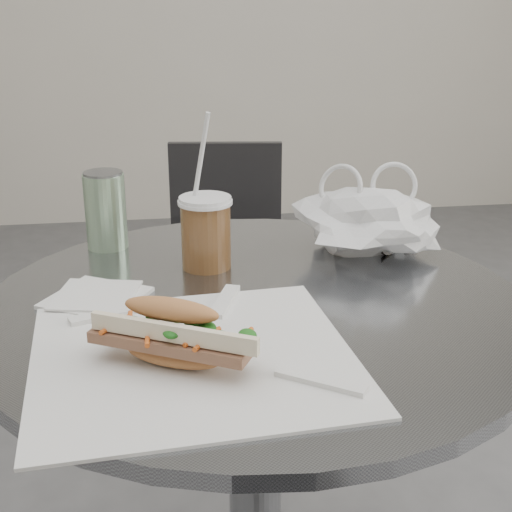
{
  "coord_description": "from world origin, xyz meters",
  "views": [
    {
      "loc": [
        -0.13,
        -0.69,
        1.14
      ],
      "look_at": [
        0.01,
        0.24,
        0.79
      ],
      "focal_mm": 50.0,
      "sensor_mm": 36.0,
      "label": 1
    }
  ],
  "objects": [
    {
      "name": "chair_far",
      "position": [
        0.05,
        1.1,
        0.34
      ],
      "size": [
        0.4,
        0.42,
        0.75
      ],
      "rotation": [
        0.0,
        0.0,
        3.01
      ],
      "color": "#2A2A2C",
      "rests_on": "ground"
    },
    {
      "name": "drink_can",
      "position": [
        -0.21,
        0.45,
        0.8
      ],
      "size": [
        0.07,
        0.07,
        0.13
      ],
      "color": "#569459",
      "rests_on": "cafe_table"
    },
    {
      "name": "cafe_table",
      "position": [
        0.0,
        0.2,
        0.47
      ],
      "size": [
        0.76,
        0.76,
        0.74
      ],
      "color": "slate",
      "rests_on": "ground"
    },
    {
      "name": "iced_coffee",
      "position": [
        -0.06,
        0.34,
        0.8
      ],
      "size": [
        0.08,
        0.08,
        0.24
      ],
      "color": "brown",
      "rests_on": "cafe_table"
    },
    {
      "name": "napkin_stack",
      "position": [
        -0.22,
        0.23,
        0.74
      ],
      "size": [
        0.16,
        0.16,
        0.01
      ],
      "color": "white",
      "rests_on": "cafe_table"
    },
    {
      "name": "banh_mi",
      "position": [
        -0.12,
        0.03,
        0.78
      ],
      "size": [
        0.24,
        0.19,
        0.08
      ],
      "rotation": [
        0.0,
        0.0,
        -0.49
      ],
      "color": "tan",
      "rests_on": "sandwich_paper"
    },
    {
      "name": "plastic_bag",
      "position": [
        0.2,
        0.35,
        0.79
      ],
      "size": [
        0.26,
        0.24,
        0.11
      ],
      "primitive_type": null,
      "rotation": [
        0.0,
        0.0,
        -0.42
      ],
      "color": "white",
      "rests_on": "cafe_table"
    },
    {
      "name": "sandwich_paper",
      "position": [
        -0.09,
        0.05,
        0.74
      ],
      "size": [
        0.39,
        0.38,
        0.0
      ],
      "primitive_type": "cube",
      "rotation": [
        0.0,
        0.0,
        0.08
      ],
      "color": "white",
      "rests_on": "cafe_table"
    },
    {
      "name": "sunglasses",
      "position": [
        0.26,
        0.37,
        0.76
      ],
      "size": [
        0.1,
        0.07,
        0.05
      ],
      "rotation": [
        0.0,
        0.0,
        0.58
      ],
      "color": "black",
      "rests_on": "cafe_table"
    }
  ]
}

